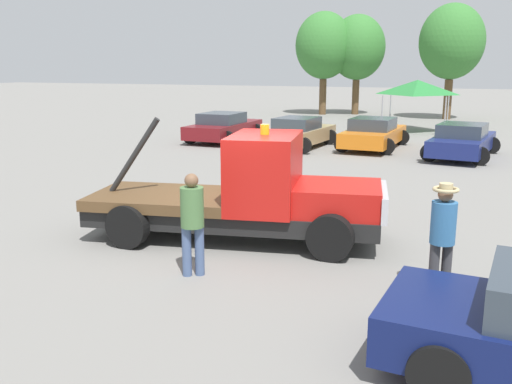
{
  "coord_description": "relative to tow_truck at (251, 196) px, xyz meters",
  "views": [
    {
      "loc": [
        4.46,
        -10.49,
        3.58
      ],
      "look_at": [
        0.5,
        0.0,
        1.05
      ],
      "focal_mm": 40.0,
      "sensor_mm": 36.0,
      "label": 1
    }
  ],
  "objects": [
    {
      "name": "person_at_hood",
      "position": [
        -0.21,
        -2.22,
        0.09
      ],
      "size": [
        0.4,
        0.4,
        1.79
      ],
      "rotation": [
        0.0,
        0.0,
        5.24
      ],
      "color": "#475B84",
      "rests_on": "ground"
    },
    {
      "name": "tree_center",
      "position": [
        -3.88,
        30.88,
        3.75
      ],
      "size": [
        3.92,
        3.92,
        6.99
      ],
      "color": "brown",
      "rests_on": "ground"
    },
    {
      "name": "tree_left",
      "position": [
        2.51,
        29.29,
        4.0
      ],
      "size": [
        4.13,
        4.13,
        7.37
      ],
      "color": "brown",
      "rests_on": "ground"
    },
    {
      "name": "parked_car_tan",
      "position": [
        -2.89,
        13.13,
        -0.29
      ],
      "size": [
        2.69,
        4.8,
        1.34
      ],
      "rotation": [
        0.0,
        0.0,
        1.47
      ],
      "color": "tan",
      "rests_on": "ground"
    },
    {
      "name": "ground_plane",
      "position": [
        -0.37,
        -0.06,
        -0.94
      ],
      "size": [
        160.0,
        160.0,
        0.0
      ],
      "primitive_type": "plane",
      "color": "gray"
    },
    {
      "name": "tow_truck",
      "position": [
        0.0,
        0.0,
        0.0
      ],
      "size": [
        6.28,
        2.91,
        2.51
      ],
      "rotation": [
        0.0,
        0.0,
        0.17
      ],
      "color": "black",
      "rests_on": "ground"
    },
    {
      "name": "canopy_tent_green",
      "position": [
        1.26,
        21.31,
        1.41
      ],
      "size": [
        3.21,
        3.21,
        2.75
      ],
      "color": "#9E9EA3",
      "rests_on": "ground"
    },
    {
      "name": "tree_right",
      "position": [
        -6.07,
        29.93,
        3.88
      ],
      "size": [
        4.02,
        4.02,
        7.18
      ],
      "color": "brown",
      "rests_on": "ground"
    },
    {
      "name": "parked_car_navy",
      "position": [
        3.82,
        12.88,
        -0.29
      ],
      "size": [
        2.9,
        4.93,
        1.34
      ],
      "rotation": [
        0.0,
        0.0,
        1.43
      ],
      "color": "navy",
      "rests_on": "ground"
    },
    {
      "name": "person_near_truck",
      "position": [
        3.81,
        -1.59,
        0.12
      ],
      "size": [
        0.4,
        0.4,
        1.8
      ],
      "rotation": [
        0.0,
        0.0,
        5.26
      ],
      "color": "#38383D",
      "rests_on": "ground"
    },
    {
      "name": "parked_car_maroon",
      "position": [
        -6.89,
        14.18,
        -0.29
      ],
      "size": [
        2.66,
        4.89,
        1.34
      ],
      "rotation": [
        0.0,
        0.0,
        1.53
      ],
      "color": "maroon",
      "rests_on": "ground"
    },
    {
      "name": "parked_car_orange",
      "position": [
        0.19,
        14.07,
        -0.29
      ],
      "size": [
        2.71,
        4.84,
        1.34
      ],
      "rotation": [
        0.0,
        0.0,
        1.5
      ],
      "color": "orange",
      "rests_on": "ground"
    }
  ]
}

